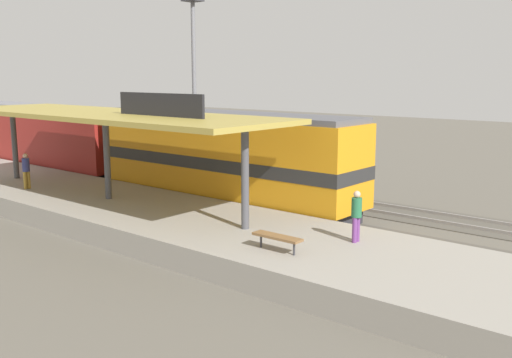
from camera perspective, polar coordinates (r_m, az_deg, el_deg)
The scene contains 12 objects.
ground_plane at distance 31.06m, azimuth -4.25°, elevation -1.57°, with size 120.00×120.00×0.00m, color #5B564C.
track_near at distance 29.69m, azimuth -6.93°, elevation -2.11°, with size 3.20×110.00×0.16m.
track_far at distance 32.94m, azimuth -1.10°, elevation -0.81°, with size 3.20×110.00×0.16m.
platform at distance 26.74m, azimuth -14.15°, elevation -2.80°, with size 6.00×44.00×0.90m, color gray.
station_canopy at distance 26.07m, azimuth -14.41°, elevation 5.95°, with size 5.20×18.00×4.70m.
platform_bench at distance 18.15m, azimuth 2.09°, elevation -5.72°, with size 0.44×1.70×0.50m.
locomotive at distance 27.44m, azimuth -3.29°, elevation 1.99°, with size 2.93×14.43×4.44m.
passenger_carriage_front at distance 41.79m, azimuth -21.67°, elevation 3.98°, with size 2.90×20.00×4.24m.
freight_car at distance 35.27m, azimuth -5.90°, elevation 3.06°, with size 2.80×12.00×3.54m.
light_mast at distance 39.68m, azimuth -6.14°, elevation 13.14°, with size 1.10×1.10×11.70m.
person_waiting at distance 29.95m, azimuth -21.55°, elevation 0.91°, with size 0.34×0.34×1.71m.
person_walking at distance 19.27m, azimuth 9.79°, elevation -3.35°, with size 0.34×0.34×1.71m.
Camera 1 is at (-19.82, -21.19, 6.32)m, focal length 40.92 mm.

